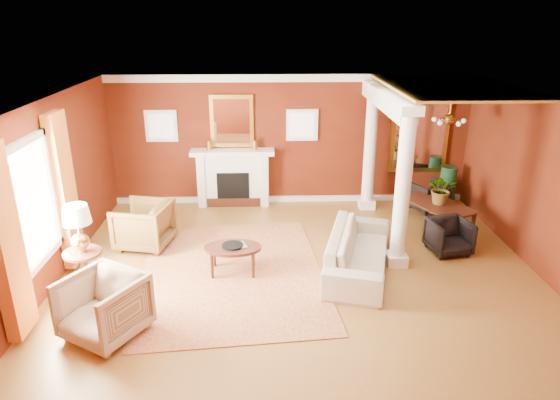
{
  "coord_description": "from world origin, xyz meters",
  "views": [
    {
      "loc": [
        -0.58,
        -7.42,
        4.16
      ],
      "look_at": [
        -0.33,
        0.51,
        1.15
      ],
      "focal_mm": 32.0,
      "sensor_mm": 36.0,
      "label": 1
    }
  ],
  "objects_px": {
    "armchair_leopard": "(144,223)",
    "side_table": "(79,235)",
    "sofa": "(359,245)",
    "armchair_stripe": "(103,304)",
    "dining_table": "(437,208)",
    "coffee_table": "(233,249)"
  },
  "relations": [
    {
      "from": "armchair_leopard",
      "to": "side_table",
      "type": "height_order",
      "value": "side_table"
    },
    {
      "from": "sofa",
      "to": "armchair_stripe",
      "type": "distance_m",
      "value": 4.15
    },
    {
      "from": "armchair_leopard",
      "to": "armchair_stripe",
      "type": "height_order",
      "value": "armchair_stripe"
    },
    {
      "from": "sofa",
      "to": "dining_table",
      "type": "xyz_separation_m",
      "value": [
        1.93,
        1.75,
        -0.05
      ]
    },
    {
      "from": "coffee_table",
      "to": "sofa",
      "type": "bearing_deg",
      "value": 1.12
    },
    {
      "from": "sofa",
      "to": "coffee_table",
      "type": "bearing_deg",
      "value": 106.31
    },
    {
      "from": "armchair_stripe",
      "to": "armchair_leopard",
      "type": "bearing_deg",
      "value": 122.61
    },
    {
      "from": "coffee_table",
      "to": "dining_table",
      "type": "relative_size",
      "value": 0.64
    },
    {
      "from": "side_table",
      "to": "dining_table",
      "type": "distance_m",
      "value": 6.77
    },
    {
      "from": "side_table",
      "to": "dining_table",
      "type": "relative_size",
      "value": 0.97
    },
    {
      "from": "sofa",
      "to": "armchair_stripe",
      "type": "bearing_deg",
      "value": 130.1
    },
    {
      "from": "side_table",
      "to": "dining_table",
      "type": "height_order",
      "value": "side_table"
    },
    {
      "from": "coffee_table",
      "to": "dining_table",
      "type": "height_order",
      "value": "dining_table"
    },
    {
      "from": "sofa",
      "to": "coffee_table",
      "type": "height_order",
      "value": "sofa"
    },
    {
      "from": "coffee_table",
      "to": "dining_table",
      "type": "distance_m",
      "value": 4.43
    },
    {
      "from": "armchair_leopard",
      "to": "coffee_table",
      "type": "bearing_deg",
      "value": 70.26
    },
    {
      "from": "side_table",
      "to": "coffee_table",
      "type": "bearing_deg",
      "value": 12.35
    },
    {
      "from": "dining_table",
      "to": "armchair_leopard",
      "type": "bearing_deg",
      "value": 73.87
    },
    {
      "from": "sofa",
      "to": "armchair_stripe",
      "type": "height_order",
      "value": "armchair_stripe"
    },
    {
      "from": "sofa",
      "to": "armchair_leopard",
      "type": "xyz_separation_m",
      "value": [
        -3.84,
        1.02,
        0.01
      ]
    },
    {
      "from": "armchair_stripe",
      "to": "coffee_table",
      "type": "height_order",
      "value": "armchair_stripe"
    },
    {
      "from": "sofa",
      "to": "armchair_leopard",
      "type": "relative_size",
      "value": 2.52
    }
  ]
}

